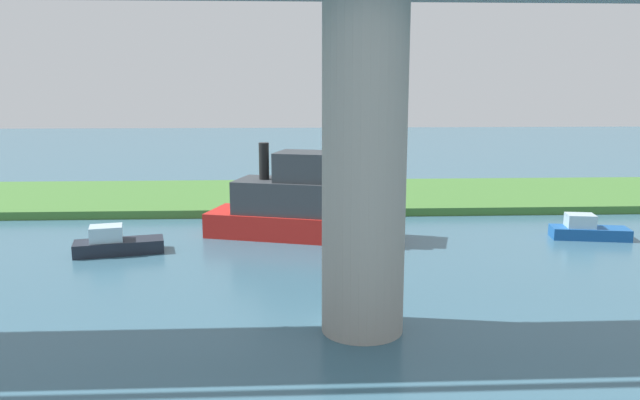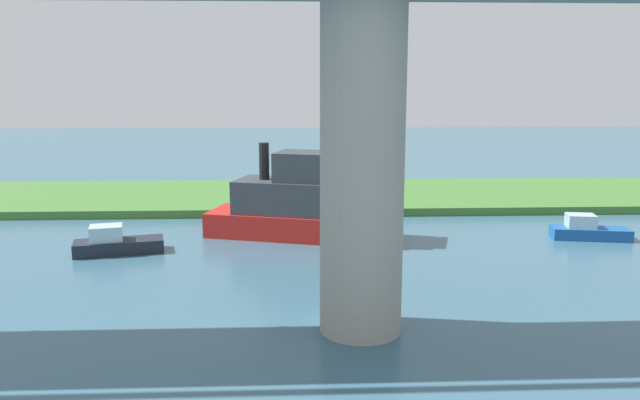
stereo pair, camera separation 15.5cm
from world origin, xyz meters
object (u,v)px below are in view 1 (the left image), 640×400
(skiff_small, at_px, (306,203))
(houseboat_blue, at_px, (587,230))
(motorboat_white, at_px, (116,243))
(mooring_post, at_px, (329,201))
(bridge_pylon, at_px, (364,170))
(person_on_bank, at_px, (274,193))

(skiff_small, xyz_separation_m, houseboat_blue, (-14.62, 1.08, -1.36))
(skiff_small, bearing_deg, motorboat_white, 17.17)
(mooring_post, bearing_deg, bridge_pylon, 89.82)
(bridge_pylon, height_order, person_on_bank, bridge_pylon)
(bridge_pylon, xyz_separation_m, person_on_bank, (3.31, -19.42, -4.08))
(bridge_pylon, relative_size, motorboat_white, 2.45)
(mooring_post, xyz_separation_m, houseboat_blue, (-13.07, 6.62, -0.40))
(bridge_pylon, height_order, mooring_post, bridge_pylon)
(motorboat_white, bearing_deg, skiff_small, -162.83)
(person_on_bank, bearing_deg, skiff_small, 105.15)
(houseboat_blue, bearing_deg, motorboat_white, 4.17)
(bridge_pylon, xyz_separation_m, houseboat_blue, (-13.13, -11.63, -4.82))
(bridge_pylon, relative_size, person_on_bank, 7.60)
(skiff_small, distance_m, motorboat_white, 9.61)
(person_on_bank, xyz_separation_m, mooring_post, (-3.36, 1.17, -0.34))
(houseboat_blue, bearing_deg, bridge_pylon, 41.54)
(bridge_pylon, height_order, motorboat_white, bridge_pylon)
(skiff_small, bearing_deg, houseboat_blue, 175.76)
(houseboat_blue, bearing_deg, mooring_post, -26.87)
(mooring_post, height_order, houseboat_blue, houseboat_blue)
(mooring_post, relative_size, skiff_small, 0.07)
(bridge_pylon, distance_m, skiff_small, 13.26)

